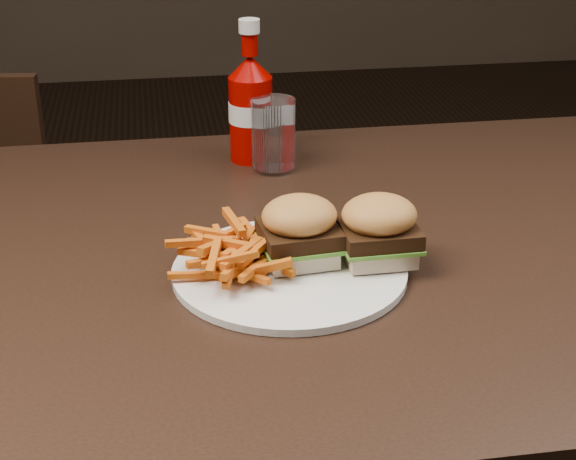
{
  "coord_description": "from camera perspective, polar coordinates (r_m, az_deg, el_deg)",
  "views": [
    {
      "loc": [
        -0.11,
        -0.91,
        1.21
      ],
      "look_at": [
        0.03,
        -0.07,
        0.8
      ],
      "focal_mm": 55.0,
      "sensor_mm": 36.0,
      "label": 1
    }
  ],
  "objects": [
    {
      "name": "ketchup_bottle",
      "position": [
        1.27,
        -2.41,
        7.14
      ],
      "size": [
        0.07,
        0.07,
        0.12
      ],
      "primitive_type": "cylinder",
      "rotation": [
        0.0,
        0.0,
        -0.1
      ],
      "color": "#910200",
      "rests_on": "dining_table"
    },
    {
      "name": "sandwich_half_b",
      "position": [
        0.98,
        5.81,
        -1.34
      ],
      "size": [
        0.07,
        0.07,
        0.02
      ],
      "primitive_type": "cube",
      "rotation": [
        0.0,
        0.0,
        0.02
      ],
      "color": "beige",
      "rests_on": "plate"
    },
    {
      "name": "dining_table",
      "position": [
        1.04,
        -2.04,
        -2.07
      ],
      "size": [
        1.2,
        0.8,
        0.04
      ],
      "primitive_type": "cube",
      "color": "black",
      "rests_on": "ground"
    },
    {
      "name": "plate",
      "position": [
        0.96,
        0.1,
        -2.67
      ],
      "size": [
        0.26,
        0.26,
        0.01
      ],
      "primitive_type": "cylinder",
      "color": "white",
      "rests_on": "dining_table"
    },
    {
      "name": "sandwich_half_a",
      "position": [
        0.97,
        0.73,
        -1.41
      ],
      "size": [
        0.08,
        0.08,
        0.02
      ],
      "primitive_type": "cube",
      "rotation": [
        0.0,
        0.0,
        0.1
      ],
      "color": "beige",
      "rests_on": "plate"
    },
    {
      "name": "fries_pile",
      "position": [
        0.95,
        -3.49,
        -1.26
      ],
      "size": [
        0.12,
        0.12,
        0.04
      ],
      "primitive_type": null,
      "rotation": [
        0.0,
        0.0,
        -0.16
      ],
      "color": "#B72307",
      "rests_on": "plate"
    },
    {
      "name": "tumbler",
      "position": [
        1.23,
        -0.95,
        6.3
      ],
      "size": [
        0.08,
        0.08,
        0.1
      ],
      "primitive_type": "cylinder",
      "rotation": [
        0.0,
        0.0,
        0.35
      ],
      "color": "white",
      "rests_on": "dining_table"
    }
  ]
}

